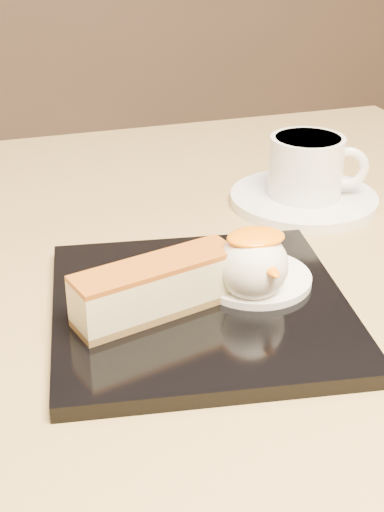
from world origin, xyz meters
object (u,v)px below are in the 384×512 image
object	(u,v)px
ice_cream_scoop	(253,265)
coffee_cup	(308,165)
cheesecake	(156,288)
saucer	(304,199)
dessert_plate	(200,307)
table	(206,406)

from	to	relation	value
ice_cream_scoop	coffee_cup	bearing A→B (deg)	53.36
cheesecake	saucer	world-z (taller)	cheesecake
saucer	coffee_cup	xyz separation A→B (m)	(0.00, -0.00, 0.04)
saucer	coffee_cup	bearing A→B (deg)	-22.88
cheesecake	coffee_cup	distance (m)	0.27
dessert_plate	coffee_cup	world-z (taller)	coffee_cup
table	saucer	size ratio (longest dim) A/B	5.33
saucer	coffee_cup	world-z (taller)	coffee_cup
table	coffee_cup	world-z (taller)	coffee_cup
saucer	table	bearing A→B (deg)	-145.04
ice_cream_scoop	saucer	size ratio (longest dim) A/B	0.35
table	ice_cream_scoop	bearing A→B (deg)	-84.11
cheesecake	table	bearing A→B (deg)	35.61
table	cheesecake	world-z (taller)	cheesecake
ice_cream_scoop	coffee_cup	distance (m)	0.22
table	saucer	bearing A→B (deg)	34.96
table	saucer	world-z (taller)	saucer
table	saucer	xyz separation A→B (m)	(0.14, 0.10, 0.16)
dessert_plate	coffee_cup	size ratio (longest dim) A/B	2.28
dessert_plate	cheesecake	xyz separation A→B (m)	(-0.04, -0.01, 0.03)
table	ice_cream_scoop	size ratio (longest dim) A/B	15.16
dessert_plate	saucer	distance (m)	0.24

